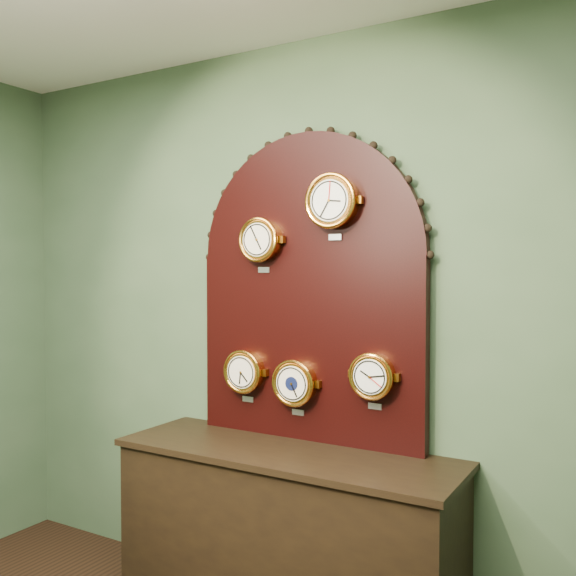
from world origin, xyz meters
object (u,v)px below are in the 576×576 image
Objects in this scene: shop_counter at (286,541)px; tide_clock at (372,376)px; barometer at (295,383)px; roman_clock at (260,240)px; display_board at (309,277)px; hygrometer at (244,371)px; arabic_clock at (332,201)px.

shop_counter is 5.99× the size of tide_clock.
shop_counter is at bearing -75.51° from barometer.
roman_clock is 1.03× the size of tide_clock.
barometer is at bearing -179.93° from tide_clock.
barometer reaches higher than shop_counter.
display_board is (0.00, 0.22, 1.23)m from shop_counter.
roman_clock is (-0.24, 0.15, 1.41)m from shop_counter.
barometer is (-0.04, -0.07, -0.51)m from display_board.
arabic_clock is at bearing -0.11° from hygrometer.
arabic_clock is (0.40, -0.00, 0.17)m from roman_clock.
roman_clock is 0.98× the size of barometer.
shop_counter is at bearing -24.57° from hygrometer.
hygrometer is at bearing 155.43° from shop_counter.
display_board is at bearing 169.69° from tide_clock.
roman_clock is at bearing -179.98° from tide_clock.
roman_clock is at bearing -0.02° from hygrometer.
barometer is 1.05× the size of tide_clock.
display_board reaches higher than shop_counter.
roman_clock is 0.67m from hygrometer.
shop_counter is 5.80× the size of roman_clock.
roman_clock reaches higher than barometer.
arabic_clock is (0.16, -0.07, 0.36)m from display_board.
display_board reaches higher than roman_clock.
roman_clock is at bearing 179.87° from arabic_clock.
display_board is 0.52m from barometer.
shop_counter is 0.73m from barometer.
roman_clock is 0.43m from arabic_clock.
arabic_clock is 1.13× the size of hygrometer.
arabic_clock reaches higher than hygrometer.
display_board is 0.58m from tide_clock.
roman_clock reaches higher than shop_counter.
barometer is at bearing 104.49° from shop_counter.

